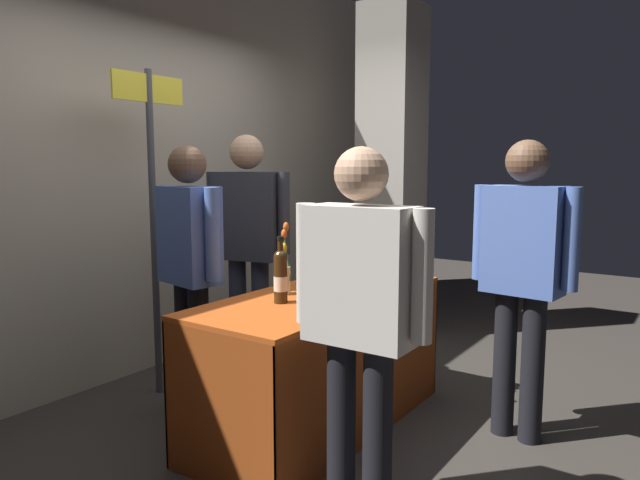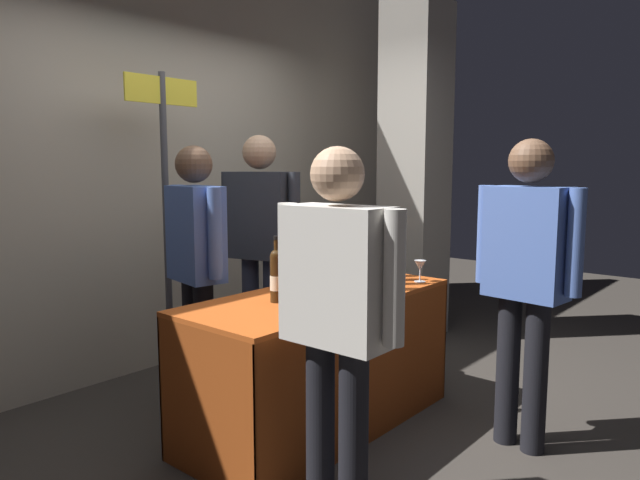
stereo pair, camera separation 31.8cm
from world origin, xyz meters
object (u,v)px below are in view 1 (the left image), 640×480
at_px(featured_wine_bottle, 281,275).
at_px(wine_glass_near_vendor, 412,264).
at_px(flower_vase, 283,273).
at_px(booth_signpost, 153,198).
at_px(concrete_pillar, 391,172).
at_px(taster_foreground_right, 360,305).
at_px(display_bottle_0, 348,272).
at_px(vendor_presenter, 248,233).
at_px(tasting_table, 320,336).

relative_size(featured_wine_bottle, wine_glass_near_vendor, 2.62).
bearing_deg(flower_vase, wine_glass_near_vendor, -27.55).
bearing_deg(featured_wine_bottle, wine_glass_near_vendor, -17.13).
bearing_deg(flower_vase, featured_wine_bottle, -145.77).
bearing_deg(booth_signpost, concrete_pillar, -14.57).
height_order(flower_vase, booth_signpost, booth_signpost).
bearing_deg(featured_wine_bottle, booth_signpost, 84.75).
xyz_separation_m(concrete_pillar, featured_wine_bottle, (-2.24, -0.54, -0.50)).
distance_m(wine_glass_near_vendor, taster_foreground_right, 1.37).
distance_m(concrete_pillar, wine_glass_near_vendor, 1.64).
xyz_separation_m(flower_vase, booth_signpost, (-0.07, 0.99, 0.38)).
distance_m(display_bottle_0, wine_glass_near_vendor, 0.65).
height_order(concrete_pillar, booth_signpost, concrete_pillar).
distance_m(taster_foreground_right, booth_signpost, 1.88).
bearing_deg(taster_foreground_right, concrete_pillar, -65.19).
relative_size(display_bottle_0, vendor_presenter, 0.19).
relative_size(display_bottle_0, flower_vase, 0.81).
bearing_deg(tasting_table, flower_vase, 128.24).
xyz_separation_m(concrete_pillar, booth_signpost, (-2.14, 0.56, -0.14)).
xyz_separation_m(featured_wine_bottle, display_bottle_0, (0.30, -0.22, -0.01)).
distance_m(flower_vase, vendor_presenter, 0.84).
height_order(featured_wine_bottle, wine_glass_near_vendor, featured_wine_bottle).
bearing_deg(concrete_pillar, booth_signpost, 165.43).
bearing_deg(concrete_pillar, display_bottle_0, -158.52).
height_order(wine_glass_near_vendor, flower_vase, flower_vase).
height_order(wine_glass_near_vendor, vendor_presenter, vendor_presenter).
relative_size(vendor_presenter, booth_signpost, 0.82).
distance_m(wine_glass_near_vendor, booth_signpost, 1.68).
xyz_separation_m(wine_glass_near_vendor, taster_foreground_right, (-1.31, -0.40, 0.06)).
bearing_deg(wine_glass_near_vendor, flower_vase, 152.45).
distance_m(tasting_table, wine_glass_near_vendor, 0.77).
bearing_deg(tasting_table, featured_wine_bottle, 171.38).
relative_size(tasting_table, taster_foreground_right, 1.06).
height_order(wine_glass_near_vendor, taster_foreground_right, taster_foreground_right).
bearing_deg(taster_foreground_right, tasting_table, -46.02).
relative_size(tasting_table, vendor_presenter, 0.98).
bearing_deg(featured_wine_bottle, taster_foreground_right, -117.76).
bearing_deg(wine_glass_near_vendor, tasting_table, 159.26).
bearing_deg(booth_signpost, vendor_presenter, -29.05).
bearing_deg(wine_glass_near_vendor, display_bottle_0, 173.48).
bearing_deg(vendor_presenter, wine_glass_near_vendor, 0.98).
height_order(tasting_table, flower_vase, flower_vase).
bearing_deg(flower_vase, taster_foreground_right, -123.43).
height_order(vendor_presenter, taster_foreground_right, vendor_presenter).
bearing_deg(taster_foreground_right, display_bottle_0, -55.14).
relative_size(wine_glass_near_vendor, flower_vase, 0.33).
height_order(taster_foreground_right, booth_signpost, booth_signpost).
height_order(display_bottle_0, taster_foreground_right, taster_foreground_right).
bearing_deg(tasting_table, booth_signpost, 99.50).
distance_m(tasting_table, display_bottle_0, 0.41).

